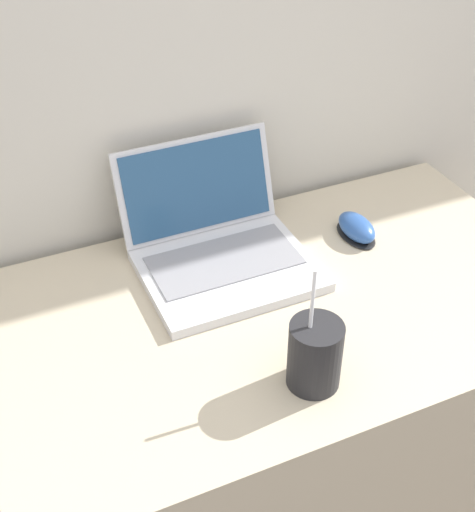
# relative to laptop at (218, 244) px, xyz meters

# --- Properties ---
(desk) EXTENTS (1.09, 0.63, 0.76)m
(desk) POSITION_rel_laptop_xyz_m (0.06, -0.16, -0.42)
(desk) COLOR beige
(desk) RESTS_ON ground_plane
(laptop) EXTENTS (0.32, 0.32, 0.20)m
(laptop) POSITION_rel_laptop_xyz_m (0.00, 0.00, 0.00)
(laptop) COLOR silver
(laptop) RESTS_ON desk
(drink_cup) EXTENTS (0.09, 0.09, 0.21)m
(drink_cup) POSITION_rel_laptop_xyz_m (0.01, -0.36, 0.02)
(drink_cup) COLOR #232326
(drink_cup) RESTS_ON desk
(computer_mouse) EXTENTS (0.06, 0.11, 0.04)m
(computer_mouse) POSITION_rel_laptop_xyz_m (0.29, -0.04, -0.02)
(computer_mouse) COLOR black
(computer_mouse) RESTS_ON desk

